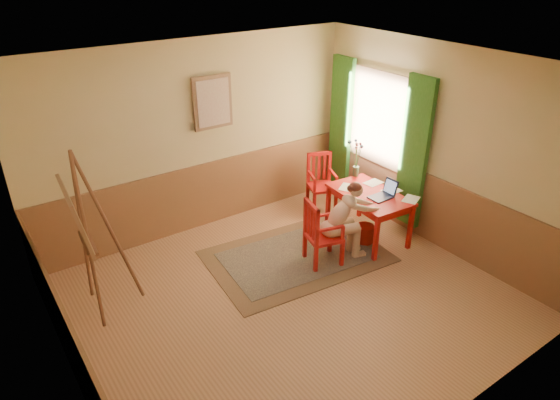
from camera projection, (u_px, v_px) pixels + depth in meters
room at (290, 196)px, 5.42m from camera, size 5.04×4.54×2.84m
wainscot at (253, 235)px, 6.41m from camera, size 5.00×4.50×1.00m
window at (376, 132)px, 7.48m from camera, size 0.12×2.01×2.20m
wall_portrait at (213, 102)px, 6.93m from camera, size 0.60×0.05×0.76m
rug at (297, 256)px, 6.87m from camera, size 2.55×1.83×0.02m
table at (369, 199)px, 7.06m from camera, size 0.81×1.25×0.72m
chair_left at (321, 233)px, 6.53m from camera, size 0.52×0.50×0.94m
chair_back at (321, 182)px, 7.96m from camera, size 0.53×0.54×0.92m
figure at (344, 218)px, 6.58m from camera, size 0.87×0.47×1.12m
laptop at (384, 194)px, 6.90m from camera, size 0.38×0.23×0.23m
papers at (380, 190)px, 7.11m from camera, size 0.80×1.10×0.00m
vase at (356, 160)px, 7.44m from camera, size 0.20×0.29×0.58m
wastebasket at (365, 234)px, 7.15m from camera, size 0.26×0.26×0.28m
easel at (81, 222)px, 5.32m from camera, size 0.70×0.90×2.03m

